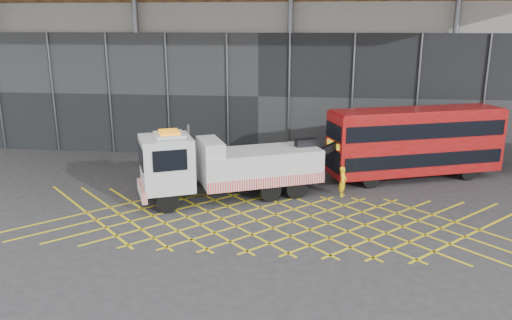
# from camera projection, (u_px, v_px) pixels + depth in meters

# --- Properties ---
(ground_plane) EXTENTS (120.00, 120.00, 0.00)m
(ground_plane) POSITION_uv_depth(u_px,v_px,m) (187.00, 217.00, 22.76)
(ground_plane) COLOR #2B2B2D
(road_markings) EXTENTS (24.76, 7.16, 0.01)m
(road_markings) POSITION_uv_depth(u_px,v_px,m) (274.00, 221.00, 22.31)
(road_markings) COLOR gold
(road_markings) RESTS_ON ground_plane
(construction_building) EXTENTS (55.00, 23.97, 18.00)m
(construction_building) POSITION_uv_depth(u_px,v_px,m) (268.00, 18.00, 37.83)
(construction_building) COLOR gray
(construction_building) RESTS_ON ground_plane
(recovery_truck) EXTENTS (10.28, 6.05, 3.72)m
(recovery_truck) POSITION_uv_depth(u_px,v_px,m) (226.00, 166.00, 24.79)
(recovery_truck) COLOR black
(recovery_truck) RESTS_ON ground_plane
(bus_towed) EXTENTS (10.02, 5.55, 4.02)m
(bus_towed) POSITION_uv_depth(u_px,v_px,m) (415.00, 140.00, 27.91)
(bus_towed) COLOR maroon
(bus_towed) RESTS_ON ground_plane
(worker) EXTENTS (0.51, 0.65, 1.56)m
(worker) POSITION_uv_depth(u_px,v_px,m) (343.00, 181.00, 25.39)
(worker) COLOR yellow
(worker) RESTS_ON ground_plane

